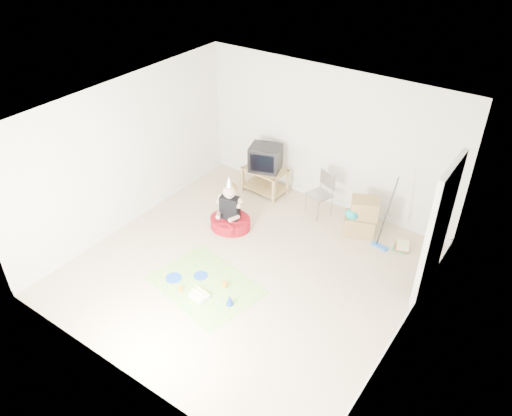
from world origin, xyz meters
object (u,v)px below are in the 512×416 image
Objects in this scene: tv_stand at (265,179)px; folding_chair at (319,195)px; cardboard_boxes at (361,217)px; birthday_cake at (199,296)px; crt_tv at (265,158)px; seated_woman at (230,217)px.

folding_chair is at bearing -3.06° from tv_stand.
cardboard_boxes reaches higher than birthday_cake.
folding_chair reaches higher than tv_stand.
birthday_cake is at bearing -91.74° from crt_tv.
crt_tv is at bearing 97.07° from seated_woman.
crt_tv is at bearing 116.57° from tv_stand.
tv_stand is 0.46m from crt_tv.
tv_stand is at bearing 97.07° from seated_woman.
tv_stand is 1.51× the size of crt_tv.
seated_woman is 1.83m from birthday_cake.
crt_tv reaches higher than birthday_cake.
birthday_cake is (-1.24, -2.85, -0.28)m from cardboard_boxes.
tv_stand is at bearing 175.49° from cardboard_boxes.
seated_woman is at bearing -82.93° from tv_stand.
crt_tv is 1.28m from folding_chair.
birthday_cake is at bearing -97.01° from folding_chair.
crt_tv reaches higher than tv_stand.
seated_woman is at bearing -148.86° from cardboard_boxes.
crt_tv reaches higher than folding_chair.
tv_stand is at bearing 176.94° from folding_chair.
folding_chair is at bearing 82.99° from birthday_cake.
crt_tv is 2.00× the size of birthday_cake.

